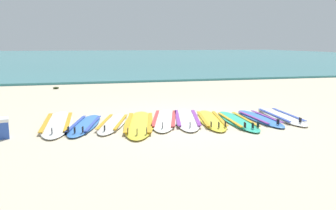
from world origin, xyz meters
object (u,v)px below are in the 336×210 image
at_px(surfboard_5, 187,119).
at_px(surfboard_7, 237,121).
at_px(surfboard_8, 259,118).
at_px(surfboard_4, 165,119).
at_px(surfboard_1, 85,125).
at_px(surfboard_3, 139,124).
at_px(surfboard_0, 57,123).
at_px(surfboard_2, 113,123).
at_px(surfboard_9, 281,116).
at_px(surfboard_6, 211,120).

bearing_deg(surfboard_5, surfboard_7, -22.87).
distance_m(surfboard_7, surfboard_8, 0.63).
height_order(surfboard_4, surfboard_8, same).
xyz_separation_m(surfboard_1, surfboard_3, (1.16, -0.15, -0.00)).
xyz_separation_m(surfboard_0, surfboard_8, (4.55, -0.54, 0.00)).
distance_m(surfboard_2, surfboard_8, 3.38).
distance_m(surfboard_1, surfboard_9, 4.58).
bearing_deg(surfboard_5, surfboard_2, -178.51).
height_order(surfboard_5, surfboard_8, same).
distance_m(surfboard_0, surfboard_6, 3.43).
distance_m(surfboard_2, surfboard_3, 0.59).
bearing_deg(surfboard_8, surfboard_0, 173.26).
distance_m(surfboard_1, surfboard_3, 1.17).
bearing_deg(surfboard_1, surfboard_0, 154.37).
xyz_separation_m(surfboard_2, surfboard_3, (0.56, -0.17, 0.00)).
bearing_deg(surfboard_0, surfboard_7, -9.51).
distance_m(surfboard_2, surfboard_9, 3.98).
bearing_deg(surfboard_2, surfboard_5, 1.49).
xyz_separation_m(surfboard_0, surfboard_3, (1.75, -0.43, 0.00)).
relative_size(surfboard_1, surfboard_2, 1.01).
relative_size(surfboard_0, surfboard_3, 0.97).
height_order(surfboard_3, surfboard_5, same).
height_order(surfboard_3, surfboard_7, same).
relative_size(surfboard_2, surfboard_8, 1.06).
height_order(surfboard_4, surfboard_5, same).
relative_size(surfboard_3, surfboard_9, 1.24).
relative_size(surfboard_2, surfboard_6, 0.94).
bearing_deg(surfboard_5, surfboard_9, -5.52).
bearing_deg(surfboard_1, surfboard_2, 2.43).
height_order(surfboard_2, surfboard_8, same).
distance_m(surfboard_6, surfboard_9, 1.77).
xyz_separation_m(surfboard_1, surfboard_5, (2.29, 0.07, -0.00)).
distance_m(surfboard_1, surfboard_5, 2.29).
relative_size(surfboard_1, surfboard_9, 0.97).
xyz_separation_m(surfboard_4, surfboard_6, (1.03, -0.28, 0.00)).
xyz_separation_m(surfboard_7, surfboard_9, (1.22, 0.23, -0.00)).
distance_m(surfboard_0, surfboard_9, 5.18).
bearing_deg(surfboard_4, surfboard_0, 175.98).
xyz_separation_m(surfboard_2, surfboard_6, (2.21, -0.19, 0.00)).
height_order(surfboard_5, surfboard_9, same).
distance_m(surfboard_0, surfboard_1, 0.66).
height_order(surfboard_0, surfboard_5, same).
bearing_deg(surfboard_1, surfboard_6, -3.31).
bearing_deg(surfboard_3, surfboard_6, -0.51).
height_order(surfboard_3, surfboard_4, same).
xyz_separation_m(surfboard_1, surfboard_4, (1.78, 0.12, -0.00)).
xyz_separation_m(surfboard_2, surfboard_8, (3.37, -0.28, 0.00)).
bearing_deg(surfboard_0, surfboard_6, -7.48).
height_order(surfboard_5, surfboard_7, same).
bearing_deg(surfboard_8, surfboard_2, 175.24).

